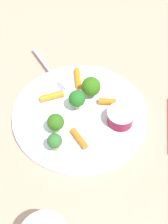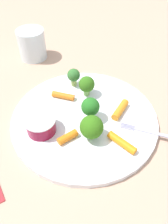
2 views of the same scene
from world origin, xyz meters
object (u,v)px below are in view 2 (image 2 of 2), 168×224
broccoli_floret_1 (92,127)px  fork (164,135)px  broccoli_floret_0 (90,107)px  carrot_stick_2 (68,137)px  drinking_glass (32,44)px  broccoli_floret_2 (87,85)px  carrot_stick_0 (63,96)px  plate (84,118)px  broccoli_floret_3 (72,76)px  sauce_cup (41,125)px  carrot_stick_3 (122,143)px  carrot_stick_1 (120,110)px

broccoli_floret_1 → fork: 0.14m
broccoli_floret_0 → fork: bearing=148.1°
carrot_stick_2 → drinking_glass: size_ratio=0.50×
broccoli_floret_0 → broccoli_floret_1: 0.05m
broccoli_floret_2 → carrot_stick_0: (0.05, -0.00, -0.02)m
plate → broccoli_floret_3: broccoli_floret_3 is taller
plate → sauce_cup: sauce_cup is taller
broccoli_floret_0 → broccoli_floret_3: 0.12m
broccoli_floret_0 → broccoli_floret_3: broccoli_floret_0 is taller
broccoli_floret_0 → carrot_stick_0: size_ratio=1.01×
plate → drinking_glass: 0.29m
carrot_stick_2 → carrot_stick_3: same height
carrot_stick_0 → carrot_stick_1: (-0.11, 0.07, 0.00)m
broccoli_floret_0 → carrot_stick_1: broccoli_floret_0 is taller
sauce_cup → carrot_stick_3: 0.16m
sauce_cup → fork: sauce_cup is taller
carrot_stick_3 → drinking_glass: size_ratio=0.74×
carrot_stick_2 → fork: (-0.18, 0.04, -0.01)m
sauce_cup → carrot_stick_3: bearing=153.6°
carrot_stick_2 → carrot_stick_3: bearing=159.5°
broccoli_floret_1 → carrot_stick_2: bearing=-6.6°
sauce_cup → carrot_stick_0: bearing=-124.5°
plate → carrot_stick_1: bearing=175.6°
sauce_cup → broccoli_floret_3: broccoli_floret_3 is taller
carrot_stick_3 → drinking_glass: bearing=-69.5°
plate → carrot_stick_1: carrot_stick_1 is taller
drinking_glass → broccoli_floret_3: bearing=115.6°
carrot_stick_3 → fork: carrot_stick_3 is taller
sauce_cup → broccoli_floret_1: (-0.09, 0.04, 0.01)m
carrot_stick_0 → carrot_stick_3: 0.18m
carrot_stick_1 → carrot_stick_3: 0.08m
broccoli_floret_2 → drinking_glass: bearing=-63.0°
broccoli_floret_3 → carrot_stick_1: 0.14m
broccoli_floret_3 → broccoli_floret_0: bearing=97.3°
carrot_stick_0 → carrot_stick_2: (0.01, 0.12, 0.00)m
sauce_cup → drinking_glass: size_ratio=0.74×
carrot_stick_3 → plate: bearing=-59.6°
broccoli_floret_1 → drinking_glass: 0.34m
sauce_cup → carrot_stick_0: 0.10m
broccoli_floret_2 → carrot_stick_2: 0.14m
drinking_glass → broccoli_floret_1: bearing=104.5°
plate → sauce_cup: bearing=10.2°
drinking_glass → carrot_stick_1: bearing=119.9°
carrot_stick_1 → fork: carrot_stick_1 is taller
plate → fork: (-0.14, 0.09, 0.01)m
broccoli_floret_1 → broccoli_floret_2: broccoli_floret_1 is taller
carrot_stick_0 → carrot_stick_2: bearing=84.3°
broccoli_floret_0 → sauce_cup: bearing=5.2°
plate → broccoli_floret_0: size_ratio=5.87×
drinking_glass → fork: bearing=121.6°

